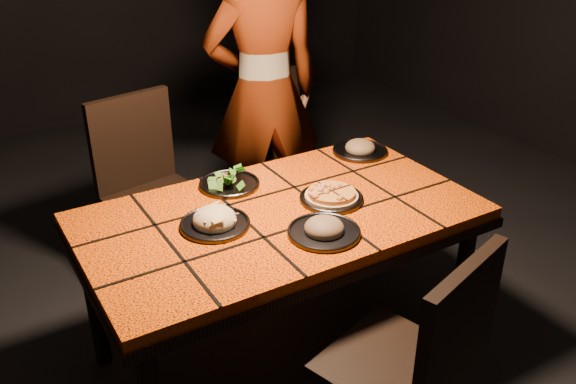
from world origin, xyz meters
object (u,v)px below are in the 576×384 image
chair_near (421,360)px  chair_far_left (147,180)px  chair_far_right (283,145)px  plate_pasta (215,221)px  plate_pizza (331,196)px  diner (264,93)px  dining_table (280,227)px

chair_near → chair_far_left: bearing=-96.6°
chair_far_right → plate_pasta: 1.32m
chair_far_right → plate_pizza: bearing=-121.8°
chair_near → diner: (0.40, 1.77, 0.35)m
diner → plate_pizza: diner is taller
plate_pasta → diner: bearing=51.8°
plate_pizza → chair_far_right: bearing=70.3°
diner → plate_pasta: 1.20m
chair_far_left → chair_far_right: size_ratio=1.03×
chair_far_left → plate_pasta: chair_far_left is taller
chair_far_left → diner: (0.72, 0.05, 0.33)m
chair_near → plate_pasta: bearing=-85.0°
dining_table → diner: bearing=64.6°
chair_near → chair_far_left: (-0.33, 1.72, 0.02)m
chair_near → chair_far_right: size_ratio=1.01×
dining_table → plate_pizza: bearing=-8.1°
plate_pasta → plate_pizza: bearing=-6.2°
chair_near → diner: diner is taller
chair_far_right → dining_table: bearing=-133.3°
chair_far_left → diner: 0.80m
chair_far_left → plate_pizza: (0.50, -0.95, 0.19)m
chair_far_left → plate_pizza: bearing=-73.1°
diner → plate_pasta: (-0.74, -0.94, -0.13)m
plate_pasta → chair_far_left: bearing=89.1°
chair_near → plate_pizza: (0.17, 0.78, 0.21)m
dining_table → chair_far_right: size_ratio=1.67×
chair_far_right → plate_pasta: bearing=-144.5°
dining_table → chair_far_left: (-0.27, 0.92, -0.10)m
plate_pizza → diner: bearing=77.2°
chair_far_left → plate_pizza: 1.09m
dining_table → chair_far_left: size_ratio=1.61×
plate_pasta → chair_near: bearing=-67.7°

